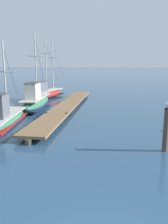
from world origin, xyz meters
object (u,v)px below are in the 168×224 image
mooring_piling (166,129)px  perched_seagull (168,105)px  fishing_boat_0 (45,93)px  fishing_boat_1 (5,117)px  fishing_boat_2 (36,101)px

mooring_piling → perched_seagull: perched_seagull is taller
fishing_boat_0 → fishing_boat_1: bearing=-86.1°
fishing_boat_0 → mooring_piling: size_ratio=4.27×
fishing_boat_1 → fishing_boat_2: size_ratio=0.96×
fishing_boat_0 → fishing_boat_1: (0.79, -11.48, -0.10)m
fishing_boat_2 → mooring_piling: fishing_boat_2 is taller
fishing_boat_2 → perched_seagull: (9.85, -9.38, 1.54)m
mooring_piling → perched_seagull: size_ratio=6.16×
fishing_boat_1 → perched_seagull: (9.97, -3.51, 1.71)m
fishing_boat_0 → fishing_boat_2: (0.91, -5.60, 0.08)m
perched_seagull → fishing_boat_2: bearing=136.4°
fishing_boat_1 → mooring_piling: (9.97, -3.50, 0.53)m
mooring_piling → perched_seagull: (0.00, -0.00, 1.18)m
fishing_boat_1 → mooring_piling: fishing_boat_1 is taller
fishing_boat_0 → perched_seagull: bearing=-54.3°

